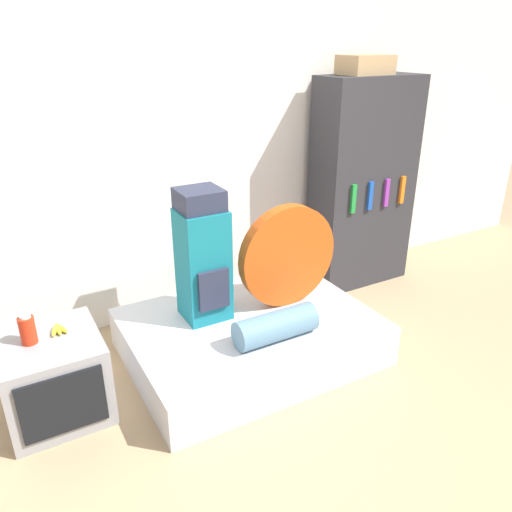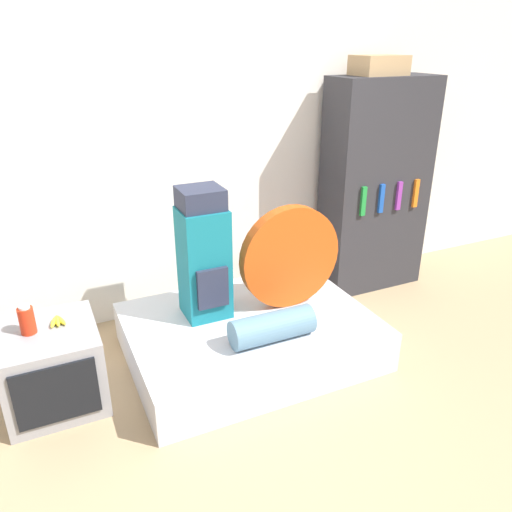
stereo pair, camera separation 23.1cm
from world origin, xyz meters
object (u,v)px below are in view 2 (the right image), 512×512
object	(u,v)px
tent_bag	(290,257)
television	(53,367)
backpack	(204,256)
canister	(27,320)
cardboard_box	(379,65)
bookshelf	(375,187)
sleeping_roll	(272,327)

from	to	relation	value
tent_bag	television	xyz separation A→B (m)	(-1.59, -0.04, -0.40)
backpack	canister	distance (m)	1.11
cardboard_box	canister	bearing A→B (deg)	-168.72
backpack	television	bearing A→B (deg)	-171.33
backpack	canister	bearing A→B (deg)	-173.29
tent_bag	bookshelf	world-z (taller)	bookshelf
cardboard_box	backpack	bearing A→B (deg)	-165.64
sleeping_roll	cardboard_box	size ratio (longest dim) A/B	1.41
tent_bag	sleeping_roll	xyz separation A→B (m)	(-0.32, -0.37, -0.27)
tent_bag	cardboard_box	distance (m)	1.64
backpack	television	xyz separation A→B (m)	(-1.01, -0.15, -0.47)
bookshelf	cardboard_box	world-z (taller)	cardboard_box
backpack	cardboard_box	distance (m)	1.98
television	bookshelf	world-z (taller)	bookshelf
canister	cardboard_box	size ratio (longest dim) A/B	0.46
backpack	bookshelf	size ratio (longest dim) A/B	0.50
backpack	cardboard_box	world-z (taller)	cardboard_box
television	canister	bearing A→B (deg)	163.57
tent_bag	backpack	bearing A→B (deg)	168.56
cardboard_box	sleeping_roll	bearing A→B (deg)	-146.02
cardboard_box	television	bearing A→B (deg)	-167.82
sleeping_roll	television	size ratio (longest dim) A/B	0.92
sleeping_roll	cardboard_box	bearing A→B (deg)	33.98
television	tent_bag	bearing A→B (deg)	1.34
sleeping_roll	cardboard_box	xyz separation A→B (m)	(1.33, 0.89, 1.45)
backpack	tent_bag	distance (m)	0.59
tent_bag	bookshelf	xyz separation A→B (m)	(1.08, 0.51, 0.23)
tent_bag	bookshelf	bearing A→B (deg)	25.39
backpack	bookshelf	bearing A→B (deg)	13.38
backpack	tent_bag	world-z (taller)	backpack
canister	bookshelf	distance (m)	2.81
backpack	bookshelf	world-z (taller)	bookshelf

